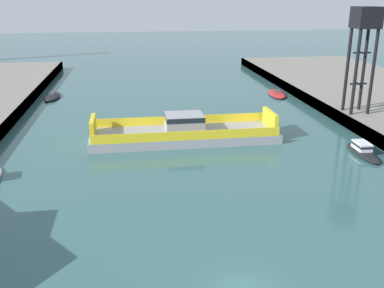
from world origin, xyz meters
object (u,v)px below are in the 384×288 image
(moored_boat_mid_left, at_px, (277,94))
(crane_tower, at_px, (365,31))
(chain_ferry, at_px, (184,132))
(moored_boat_near_left, at_px, (363,150))
(moored_boat_far_right, at_px, (52,96))

(moored_boat_mid_left, distance_m, crane_tower, 23.22)
(chain_ferry, xyz_separation_m, moored_boat_near_left, (19.43, -8.11, -0.52))
(moored_boat_near_left, relative_size, moored_boat_mid_left, 0.86)
(moored_boat_mid_left, height_order, moored_boat_far_right, moored_boat_far_right)
(moored_boat_near_left, xyz_separation_m, crane_tower, (5.23, 12.24, 12.14))
(chain_ferry, distance_m, moored_boat_far_right, 33.20)
(chain_ferry, distance_m, crane_tower, 27.57)
(crane_tower, bearing_deg, moored_boat_near_left, -113.14)
(crane_tower, bearing_deg, chain_ferry, -170.50)
(chain_ferry, height_order, moored_boat_far_right, chain_ferry)
(chain_ferry, relative_size, moored_boat_far_right, 3.20)
(moored_boat_near_left, bearing_deg, chain_ferry, 157.34)
(moored_boat_far_right, bearing_deg, moored_boat_mid_left, -4.68)
(moored_boat_far_right, bearing_deg, moored_boat_near_left, -41.18)
(moored_boat_near_left, bearing_deg, crane_tower, 66.86)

